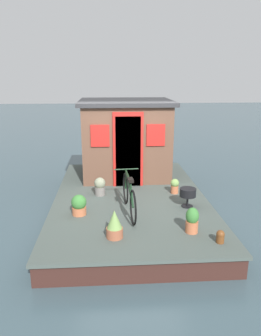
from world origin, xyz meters
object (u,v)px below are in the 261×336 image
bicycle (129,195)px  charcoal_grill (188,193)px  potted_plant_lavender (192,220)px  potted_plant_fern (79,205)px  potted_plant_sage (100,186)px  potted_plant_basil (115,225)px  mooring_bollard (220,236)px  potted_plant_rosemary (175,186)px  houseboat_cabin (126,138)px

bicycle → charcoal_grill: bicycle is taller
potted_plant_lavender → potted_plant_fern: potted_plant_lavender is taller
potted_plant_sage → potted_plant_basil: (-2.02, -0.29, 0.02)m
potted_plant_sage → charcoal_grill: potted_plant_sage is taller
bicycle → potted_plant_sage: (1.02, 0.59, -0.15)m
bicycle → potted_plant_lavender: bearing=-131.4°
potted_plant_basil → mooring_bollard: potted_plant_basil is taller
bicycle → potted_plant_rosemary: bearing=-47.3°
bicycle → mooring_bollard: bicycle is taller
houseboat_cabin → potted_plant_sage: bearing=156.4°
potted_plant_basil → mooring_bollard: 1.73m
potted_plant_lavender → mooring_bollard: size_ratio=2.09×
bicycle → mooring_bollard: bearing=-132.8°
bicycle → potted_plant_lavender: bicycle is taller
houseboat_cabin → potted_plant_lavender: houseboat_cabin is taller
bicycle → charcoal_grill: (0.22, -1.22, -0.07)m
bicycle → charcoal_grill: 1.24m
potted_plant_lavender → potted_plant_basil: size_ratio=0.93×
potted_plant_lavender → potted_plant_fern: 2.19m
charcoal_grill → potted_plant_fern: bearing=96.5°
potted_plant_rosemary → mooring_bollard: size_ratio=1.58×
potted_plant_lavender → houseboat_cabin: bearing=15.3°
bicycle → potted_plant_sage: 1.19m
potted_plant_sage → potted_plant_fern: (-1.05, 0.38, -0.01)m
mooring_bollard → potted_plant_sage: bearing=40.7°
bicycle → potted_plant_fern: bearing=91.5°
potted_plant_rosemary → charcoal_grill: bearing=-172.4°
potted_plant_rosemary → potted_plant_fern: bearing=116.8°
potted_plant_lavender → potted_plant_basil: (-0.10, 1.33, 0.01)m
potted_plant_rosemary → mooring_bollard: (-2.32, -0.28, -0.07)m
potted_plant_basil → potted_plant_rosemary: bearing=-35.0°
potted_plant_fern → charcoal_grill: 2.21m
houseboat_cabin → potted_plant_rosemary: (-1.54, -1.03, -0.83)m
potted_plant_fern → potted_plant_rosemary: bearing=-63.2°
potted_plant_sage → potted_plant_rosemary: potted_plant_sage is taller
potted_plant_fern → mooring_bollard: (-1.27, -2.37, -0.09)m
bicycle → potted_plant_sage: bicycle is taller
potted_plant_sage → charcoal_grill: size_ratio=1.04×
houseboat_cabin → potted_plant_fern: (-2.59, 1.05, -0.81)m
potted_plant_rosemary → potted_plant_basil: potted_plant_basil is taller
potted_plant_sage → potted_plant_lavender: potted_plant_lavender is taller
mooring_bollard → potted_plant_rosemary: bearing=7.0°
potted_plant_sage → potted_plant_fern: potted_plant_sage is taller
potted_plant_sage → potted_plant_rosemary: size_ratio=1.20×
potted_plant_sage → mooring_bollard: 3.06m
potted_plant_sage → potted_plant_lavender: (-1.93, -1.62, 0.01)m
potted_plant_lavender → mooring_bollard: (-0.39, -0.37, -0.11)m
potted_plant_lavender → potted_plant_basil: 1.34m
mooring_bollard → potted_plant_lavender: bearing=43.6°
houseboat_cabin → potted_plant_rosemary: 2.03m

